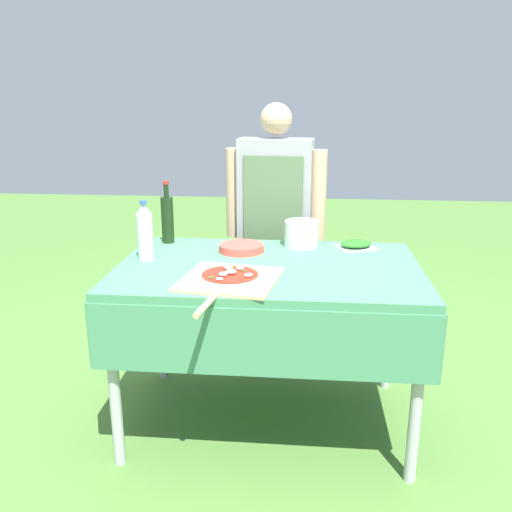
# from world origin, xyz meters

# --- Properties ---
(ground_plane) EXTENTS (12.00, 12.00, 0.00)m
(ground_plane) POSITION_xyz_m (0.00, 0.00, 0.00)
(ground_plane) COLOR #517F38
(prep_table) EXTENTS (1.36, 0.89, 0.80)m
(prep_table) POSITION_xyz_m (0.00, 0.00, 0.71)
(prep_table) COLOR #478960
(prep_table) RESTS_ON ground
(person_cook) EXTENTS (0.56, 0.22, 1.49)m
(person_cook) POSITION_xyz_m (-0.01, 0.66, 0.88)
(person_cook) COLOR #333D56
(person_cook) RESTS_ON ground
(pizza_on_peel) EXTENTS (0.43, 0.61, 0.05)m
(pizza_on_peel) POSITION_xyz_m (-0.15, -0.24, 0.81)
(pizza_on_peel) COLOR #D1B27F
(pizza_on_peel) RESTS_ON prep_table
(oil_bottle) EXTENTS (0.06, 0.06, 0.32)m
(oil_bottle) POSITION_xyz_m (-0.54, 0.34, 0.92)
(oil_bottle) COLOR black
(oil_bottle) RESTS_ON prep_table
(water_bottle) EXTENTS (0.07, 0.07, 0.28)m
(water_bottle) POSITION_xyz_m (-0.57, 0.03, 0.93)
(water_bottle) COLOR silver
(water_bottle) RESTS_ON prep_table
(herb_container) EXTENTS (0.22, 0.20, 0.04)m
(herb_container) POSITION_xyz_m (0.41, 0.32, 0.82)
(herb_container) COLOR silver
(herb_container) RESTS_ON prep_table
(mixing_tub) EXTENTS (0.17, 0.17, 0.13)m
(mixing_tub) POSITION_xyz_m (0.14, 0.33, 0.86)
(mixing_tub) COLOR silver
(mixing_tub) RESTS_ON prep_table
(plate_stack) EXTENTS (0.22, 0.22, 0.03)m
(plate_stack) POSITION_xyz_m (-0.15, 0.21, 0.82)
(plate_stack) COLOR #DB4C42
(plate_stack) RESTS_ON prep_table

